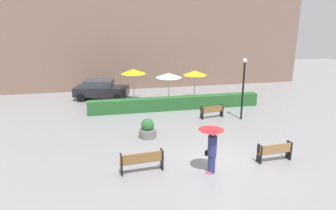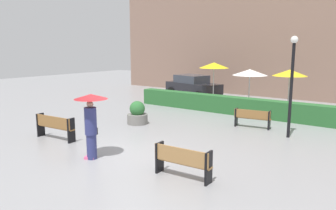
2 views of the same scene
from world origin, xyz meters
name	(u,v)px [view 2 (image 2 of 2)]	position (x,y,z in m)	size (l,w,h in m)	color
ground_plane	(125,155)	(0.00, 0.00, 0.00)	(60.00, 60.00, 0.00)	gray
bench_near_left	(54,125)	(-3.47, -0.26, 0.56)	(1.90, 0.49, 0.93)	olive
bench_back_row	(252,117)	(1.96, 6.05, 0.48)	(1.61, 0.57, 0.82)	olive
bench_near_right	(182,160)	(2.62, -0.49, 0.51)	(1.68, 0.44, 0.88)	#9E7242
pedestrian_with_umbrella	(91,116)	(-0.61, -0.85, 1.39)	(1.06, 1.06, 2.08)	navy
planter_pot	(137,114)	(-2.66, 3.62, 0.46)	(0.95, 0.95, 1.08)	slate
lamp_post	(292,76)	(3.72, 5.42, 2.42)	(0.28, 0.28, 3.95)	black
patio_umbrella_yellow	(214,65)	(-2.65, 10.91, 2.41)	(1.87, 1.87, 2.59)	silver
patio_umbrella_white	(250,72)	(-0.02, 10.36, 2.12)	(1.98, 1.98, 2.30)	silver
patio_umbrella_yellow_far	(290,73)	(2.14, 10.67, 2.17)	(1.83, 1.83, 2.35)	silver
hedge_strip	(235,106)	(0.06, 8.40, 0.46)	(12.26, 0.70, 0.92)	#28602D
building_facade	(283,32)	(0.00, 16.00, 4.62)	(28.00, 1.20, 9.23)	#846656
parked_car	(193,86)	(-5.14, 12.40, 0.82)	(4.50, 2.76, 1.57)	black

